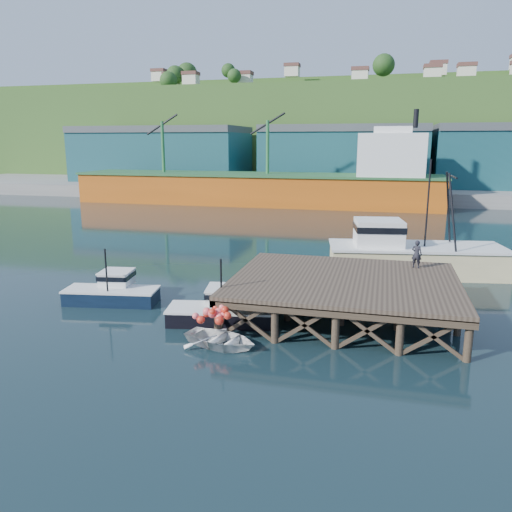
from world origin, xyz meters
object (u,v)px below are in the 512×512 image
(trawler, at_px, (412,251))
(dockworker, at_px, (417,254))
(boat_navy, at_px, (113,291))
(boat_black, at_px, (224,309))
(dinghy, at_px, (221,339))

(trawler, xyz_separation_m, dockworker, (-0.14, -6.87, 1.26))
(boat_navy, distance_m, trawler, 20.83)
(boat_navy, xyz_separation_m, boat_black, (7.41, -1.52, -0.02))
(trawler, relative_size, dinghy, 3.54)
(boat_black, xyz_separation_m, trawler, (10.09, 12.76, 1.02))
(boat_navy, distance_m, boat_black, 7.57)
(boat_navy, height_order, boat_black, boat_black)
(boat_navy, bearing_deg, trawler, 23.79)
(boat_navy, bearing_deg, boat_black, -20.50)
(dinghy, distance_m, dockworker, 13.10)
(dinghy, relative_size, dockworker, 2.19)
(trawler, xyz_separation_m, dinghy, (-9.18, -16.00, -1.31))
(boat_navy, xyz_separation_m, dinghy, (8.32, -4.76, -0.31))
(boat_navy, relative_size, boat_black, 0.93)
(boat_navy, distance_m, dinghy, 9.59)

